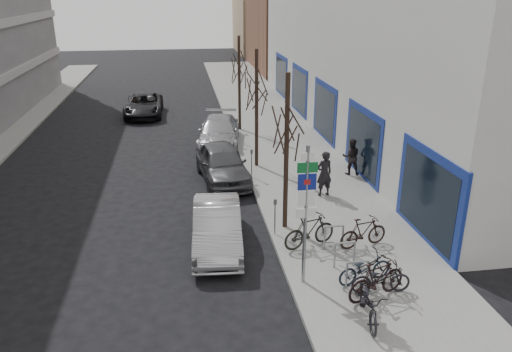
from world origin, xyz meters
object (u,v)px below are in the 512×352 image
object	(u,v)px
highway_sign_pole	(306,207)
bike_near_right	(377,279)
bike_mid_inner	(310,230)
pedestrian_near	(324,174)
bike_mid_curb	(365,266)
bike_far_inner	(363,232)
tree_near	(287,116)
bike_rack	(345,251)
bike_far_curb	(381,276)
parked_car_front	(217,227)
parked_car_mid	(222,163)
meter_mid	(252,161)
meter_back	(237,128)
meter_front	(275,213)
bike_near_left	(369,301)
tree_far	(239,61)
parked_car_back	(219,132)
pedestrian_far	(351,156)
tree_mid	(257,81)

from	to	relation	value
highway_sign_pole	bike_near_right	bearing A→B (deg)	-31.25
bike_mid_inner	pedestrian_near	distance (m)	4.38
bike_mid_curb	bike_far_inner	size ratio (longest dim) A/B	0.98
tree_near	highway_sign_pole	bearing A→B (deg)	-93.26
bike_rack	highway_sign_pole	bearing A→B (deg)	-156.41
bike_far_curb	parked_car_front	world-z (taller)	parked_car_front
tree_near	bike_mid_inner	world-z (taller)	tree_near
parked_car_mid	highway_sign_pole	bearing A→B (deg)	-86.24
tree_near	meter_mid	bearing A→B (deg)	95.14
meter_back	pedestrian_near	bearing A→B (deg)	-72.25
meter_front	meter_mid	xyz separation A→B (m)	(0.00, 5.50, 0.00)
tree_near	parked_car_front	world-z (taller)	tree_near
bike_mid_curb	parked_car_front	xyz separation A→B (m)	(-3.92, 2.97, 0.05)
bike_near_left	meter_mid	bearing A→B (deg)	106.54
highway_sign_pole	tree_far	bearing A→B (deg)	89.31
bike_far_curb	bike_far_inner	world-z (taller)	bike_far_inner
meter_mid	bike_near_right	distance (m)	9.77
tree_far	bike_far_curb	xyz separation A→B (m)	(1.75, -17.35, -3.45)
parked_car_front	meter_front	bearing A→B (deg)	12.75
bike_near_left	bike_mid_inner	bearing A→B (deg)	106.12
meter_mid	bike_far_curb	size ratio (longest dim) A/B	0.78
tree_near	tree_far	size ratio (longest dim) A/B	1.00
meter_front	parked_car_mid	distance (m)	5.80
highway_sign_pole	bike_rack	size ratio (longest dim) A/B	1.86
bike_far_inner	parked_car_front	world-z (taller)	parked_car_front
bike_mid_curb	bike_mid_inner	size ratio (longest dim) A/B	0.89
bike_mid_curb	parked_car_back	size ratio (longest dim) A/B	0.33
bike_near_right	bike_near_left	bearing A→B (deg)	128.82
parked_car_front	bike_mid_inner	bearing A→B (deg)	-10.15
bike_near_left	parked_car_mid	distance (m)	10.95
tree_far	parked_car_back	world-z (taller)	tree_far
bike_mid_curb	parked_car_front	bearing A→B (deg)	39.00
bike_near_left	tree_near	bearing A→B (deg)	108.99
bike_rack	parked_car_front	xyz separation A→B (m)	(-3.62, 2.09, 0.06)
bike_rack	tree_near	xyz separation A→B (m)	(-1.20, 2.90, 3.44)
bike_far_inner	bike_near_left	bearing A→B (deg)	148.56
meter_back	bike_far_curb	distance (m)	15.01
meter_front	pedestrian_far	size ratio (longest dim) A/B	0.77
meter_back	highway_sign_pole	bearing A→B (deg)	-88.98
bike_rack	pedestrian_near	distance (m)	5.51
bike_rack	tree_mid	world-z (taller)	tree_mid
bike_near_right	bike_mid_inner	xyz separation A→B (m)	(-1.06, 3.03, 0.00)
bike_near_right	pedestrian_near	size ratio (longest dim) A/B	1.02
bike_mid_inner	bike_far_inner	bearing A→B (deg)	-117.42
bike_rack	tree_near	distance (m)	4.66
meter_back	pedestrian_far	bearing A→B (deg)	-52.68
meter_front	highway_sign_pole	bearing A→B (deg)	-85.25
bike_rack	bike_near_right	bearing A→B (deg)	-78.62
bike_near_right	parked_car_mid	distance (m)	10.25
meter_back	parked_car_back	distance (m)	1.00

